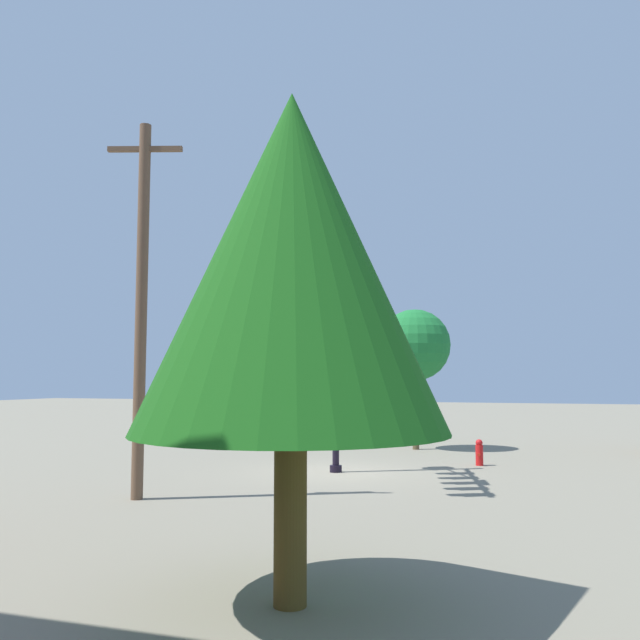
{
  "coord_description": "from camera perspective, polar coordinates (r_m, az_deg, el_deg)",
  "views": [
    {
      "loc": [
        19.15,
        5.76,
        2.76
      ],
      "look_at": [
        0.8,
        -0.23,
        4.47
      ],
      "focal_mm": 37.26,
      "sensor_mm": 36.0,
      "label": 1
    }
  ],
  "objects": [
    {
      "name": "ground_plane",
      "position": [
        20.18,
        1.37,
        -12.93
      ],
      "size": [
        120.0,
        120.0,
        0.0
      ],
      "primitive_type": "plane",
      "color": "gray"
    },
    {
      "name": "signal_pole_assembly",
      "position": [
        18.42,
        0.86,
        3.0
      ],
      "size": [
        5.54,
        1.7,
        7.37
      ],
      "color": "black",
      "rests_on": "ground_plane"
    },
    {
      "name": "utility_pole",
      "position": [
        16.2,
        -15.09,
        1.55
      ],
      "size": [
        0.64,
        1.76,
        8.87
      ],
      "color": "brown",
      "rests_on": "ground_plane"
    },
    {
      "name": "fire_hydrant",
      "position": [
        22.21,
        13.52,
        -11.01
      ],
      "size": [
        0.33,
        0.24,
        0.83
      ],
      "color": "red",
      "rests_on": "ground_plane"
    },
    {
      "name": "tree_near",
      "position": [
        8.5,
        -2.48,
        5.11
      ],
      "size": [
        3.96,
        3.96,
        6.48
      ],
      "color": "#503F19",
      "rests_on": "ground_plane"
    },
    {
      "name": "tree_far",
      "position": [
        26.64,
        8.13,
        -2.18
      ],
      "size": [
        2.84,
        2.84,
        5.52
      ],
      "color": "brown",
      "rests_on": "ground_plane"
    }
  ]
}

